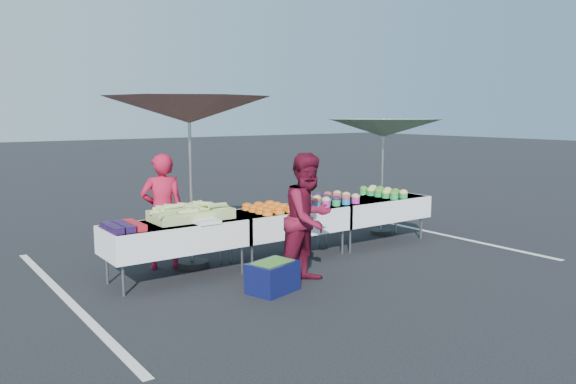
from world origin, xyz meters
TOP-DOWN VIEW (x-y plane):
  - ground at (0.00, 0.00)m, footprint 80.00×80.00m
  - stripe_left at (-3.20, 0.00)m, footprint 0.10×5.00m
  - stripe_right at (3.20, 0.00)m, footprint 0.10×5.00m
  - table_left at (-1.80, 0.00)m, footprint 1.86×0.81m
  - table_center at (0.00, 0.00)m, footprint 1.86×0.81m
  - table_right at (1.80, 0.00)m, footprint 1.86×0.81m
  - berry_punnets at (-2.51, -0.06)m, footprint 0.40×0.54m
  - corn_pile at (-1.56, 0.04)m, footprint 1.16×0.57m
  - plastic_bags at (-1.50, -0.30)m, footprint 0.30×0.25m
  - carrot_bowls at (-0.35, -0.01)m, footprint 0.55×0.69m
  - potato_cups at (0.75, 0.00)m, footprint 0.94×0.58m
  - bean_baskets at (2.06, 0.08)m, footprint 0.36×0.86m
  - vendor at (-1.74, 0.55)m, footprint 0.67×0.53m
  - customer at (-0.50, -1.14)m, footprint 0.93×0.79m
  - umbrella_left at (-1.38, 0.40)m, footprint 2.59×2.59m
  - umbrella_right at (2.35, 0.40)m, footprint 2.37×2.37m
  - storage_bin at (-1.09, -1.19)m, footprint 0.67×0.56m

SIDE VIEW (x-z plane):
  - ground at x=0.00m, z-range 0.00..0.00m
  - stripe_left at x=-3.20m, z-range 0.00..0.00m
  - stripe_right at x=3.20m, z-range 0.00..0.00m
  - storage_bin at x=-1.09m, z-range 0.01..0.38m
  - table_left at x=-1.80m, z-range 0.21..0.96m
  - table_center at x=0.00m, z-range 0.21..0.96m
  - table_right at x=1.80m, z-range 0.21..0.96m
  - plastic_bags at x=-1.50m, z-range 0.75..0.80m
  - berry_punnets at x=-2.51m, z-range 0.75..0.83m
  - carrot_bowls at x=-0.35m, z-range 0.75..0.85m
  - vendor at x=-1.74m, z-range 0.00..1.62m
  - bean_baskets at x=2.06m, z-range 0.75..0.90m
  - potato_cups at x=0.75m, z-range 0.75..0.91m
  - customer at x=-0.50m, z-range 0.00..1.66m
  - corn_pile at x=-1.56m, z-range 0.71..0.97m
  - umbrella_right at x=2.35m, z-range 0.84..2.92m
  - umbrella_left at x=-1.38m, z-range 0.98..3.38m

